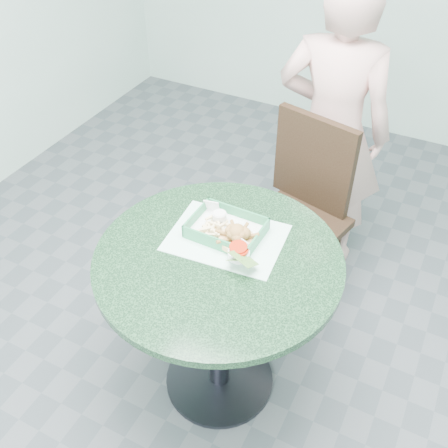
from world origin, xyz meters
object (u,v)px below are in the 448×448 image
at_px(dining_chair, 303,202).
at_px(crab_sandwich, 237,239).
at_px(diner_person, 332,129).
at_px(cafe_table, 219,292).
at_px(sauce_ramekin, 219,220).
at_px(food_basket, 226,234).

relative_size(dining_chair, crab_sandwich, 7.13).
bearing_deg(diner_person, crab_sandwich, 82.89).
xyz_separation_m(cafe_table, sauce_ramekin, (-0.07, 0.15, 0.22)).
xyz_separation_m(dining_chair, crab_sandwich, (-0.04, -0.64, 0.27)).
height_order(dining_chair, diner_person, diner_person).
height_order(cafe_table, crab_sandwich, crab_sandwich).
relative_size(diner_person, crab_sandwich, 12.00).
distance_m(dining_chair, food_basket, 0.66).
xyz_separation_m(cafe_table, diner_person, (0.09, 1.01, 0.20)).
relative_size(food_basket, crab_sandwich, 2.03).
xyz_separation_m(diner_person, crab_sandwich, (-0.05, -0.93, 0.02)).
height_order(dining_chair, food_basket, dining_chair).
distance_m(dining_chair, diner_person, 0.38).
bearing_deg(crab_sandwich, sauce_ramekin, 147.89).
distance_m(crab_sandwich, sauce_ramekin, 0.13).
relative_size(dining_chair, sauce_ramekin, 17.45).
bearing_deg(cafe_table, food_basket, 103.65).
relative_size(cafe_table, sauce_ramekin, 16.74).
bearing_deg(sauce_ramekin, crab_sandwich, -32.11).
distance_m(cafe_table, diner_person, 1.03).
bearing_deg(crab_sandwich, diner_person, 86.75).
xyz_separation_m(dining_chair, food_basket, (-0.10, -0.60, 0.23)).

